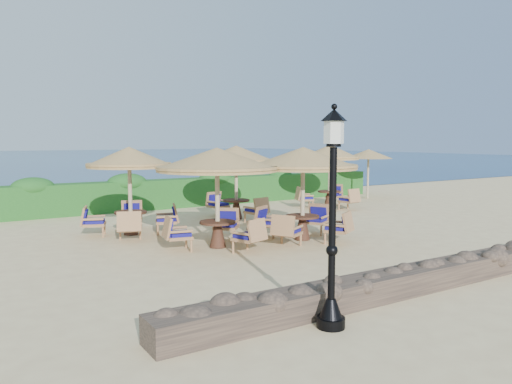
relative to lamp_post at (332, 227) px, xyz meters
The scene contains 11 objects.
ground 8.47m from the lamp_post, 54.78° to the left, with size 120.00×120.00×0.00m, color beige.
sea 76.97m from the lamp_post, 86.42° to the left, with size 160.00×160.00×0.00m, color navy.
hedge 14.83m from the lamp_post, 71.08° to the left, with size 18.00×0.90×1.20m, color #194E1A.
stone_wall 5.02m from the lamp_post, ahead, with size 15.00×0.65×0.44m, color brown.
lamp_post is the anchor object (origin of this frame).
extra_parasol 17.41m from the lamp_post, 43.60° to the left, with size 2.30×2.30×2.41m.
cafe_set_0 6.10m from the lamp_post, 78.81° to the left, with size 3.24×3.24×2.65m.
cafe_set_1 6.72m from the lamp_post, 56.39° to the left, with size 3.10×3.10×2.65m.
cafe_set_2 8.96m from the lamp_post, 91.30° to the left, with size 2.87×2.87×2.65m.
cafe_set_3 10.64m from the lamp_post, 68.01° to the left, with size 2.77×2.88×2.65m.
cafe_set_4 13.71m from the lamp_post, 49.78° to the left, with size 2.75×2.67×2.65m.
Camera 1 is at (-9.68, -12.44, 2.86)m, focal length 35.00 mm.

